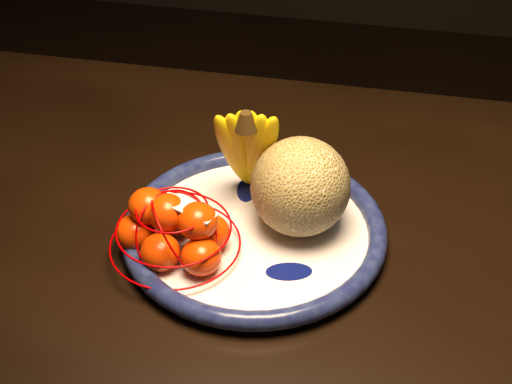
% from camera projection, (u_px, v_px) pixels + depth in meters
% --- Properties ---
extents(dining_table, '(1.42, 0.86, 0.71)m').
position_uv_depth(dining_table, '(157.00, 262.00, 1.02)').
color(dining_table, black).
rests_on(dining_table, ground).
extents(fruit_bowl, '(0.35, 0.35, 0.03)m').
position_uv_depth(fruit_bowl, '(254.00, 230.00, 0.94)').
color(fruit_bowl, white).
rests_on(fruit_bowl, dining_table).
extents(cantaloupe, '(0.13, 0.13, 0.13)m').
position_uv_depth(cantaloupe, '(300.00, 187.00, 0.91)').
color(cantaloupe, olive).
rests_on(cantaloupe, fruit_bowl).
extents(banana_bunch, '(0.11, 0.11, 0.17)m').
position_uv_depth(banana_bunch, '(248.00, 146.00, 0.94)').
color(banana_bunch, yellow).
rests_on(banana_bunch, fruit_bowl).
extents(mandarin_bag, '(0.22, 0.22, 0.10)m').
position_uv_depth(mandarin_bag, '(174.00, 230.00, 0.89)').
color(mandarin_bag, '#EA3900').
rests_on(mandarin_bag, fruit_bowl).
extents(price_tag, '(0.08, 0.05, 0.01)m').
position_uv_depth(price_tag, '(188.00, 207.00, 0.86)').
color(price_tag, white).
rests_on(price_tag, mandarin_bag).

